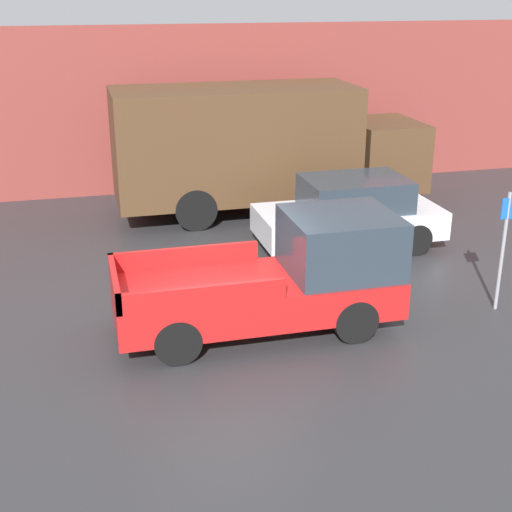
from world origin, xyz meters
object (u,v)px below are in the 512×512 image
Objects in this scene: parking_sign at (503,245)px; car at (350,213)px; pickup_truck at (283,278)px; delivery_truck at (259,145)px; newspaper_box at (143,178)px.

car is at bearing 110.32° from parking_sign.
pickup_truck is 4.59m from car.
parking_sign is (4.21, -0.28, 0.35)m from pickup_truck.
pickup_truck is 7.18m from delivery_truck.
delivery_truck is at bearing 112.41° from car.
pickup_truck is at bearing 176.13° from parking_sign.
pickup_truck is 4.23m from parking_sign.
parking_sign reaches higher than pickup_truck.
car is 7.18m from newspaper_box.
newspaper_box is at bearing 99.20° from pickup_truck.
parking_sign is (1.47, -3.97, 0.46)m from car.
newspaper_box is (-4.27, 5.77, -0.33)m from car.
delivery_truck is at bearing 111.27° from parking_sign.
parking_sign reaches higher than newspaper_box.
pickup_truck is 1.17× the size of car.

